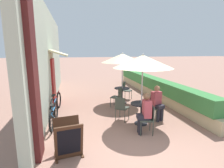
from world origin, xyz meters
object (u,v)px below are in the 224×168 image
coffee_cup_near (143,102)px  seated_patron_near_left (145,112)px  cafe_chair_near_left (148,117)px  cafe_chair_near_back (121,107)px  menu_board (68,138)px  patio_umbrella_mid (122,58)px  cafe_chair_mid_right (126,89)px  bicycle_leaning (54,115)px  patio_table_near (141,109)px  patio_table_mid (122,92)px  patio_umbrella_near (143,61)px  seated_patron_near_right (157,101)px  cafe_chair_mid_left (118,96)px  bicycle_second (56,103)px  cafe_chair_near_right (155,105)px

coffee_cup_near → seated_patron_near_left: bearing=-108.7°
seated_patron_near_left → cafe_chair_near_left: bearing=-90.0°
cafe_chair_near_left → seated_patron_near_left: bearing=90.0°
cafe_chair_near_back → menu_board: size_ratio=1.00×
patio_umbrella_mid → cafe_chair_mid_right: patio_umbrella_mid is taller
cafe_chair_near_left → coffee_cup_near: size_ratio=9.67×
coffee_cup_near → bicycle_leaning: size_ratio=0.05×
patio_table_near → patio_table_mid: bearing=88.9°
patio_umbrella_near → cafe_chair_near_left: patio_umbrella_near is taller
patio_umbrella_near → bicycle_leaning: 3.40m
patio_umbrella_near → patio_umbrella_mid: same height
seated_patron_near_right → bicycle_leaning: size_ratio=0.73×
patio_table_mid → cafe_chair_mid_left: 0.71m
patio_table_near → patio_umbrella_near: (0.00, -0.00, 1.61)m
patio_umbrella_near → seated_patron_near_right: (0.68, 0.19, -1.43)m
patio_table_mid → cafe_chair_mid_right: 0.71m
seated_patron_near_right → bicycle_second: size_ratio=0.74×
coffee_cup_near → patio_umbrella_mid: 2.84m
cafe_chair_mid_left → bicycle_second: 2.59m
patio_table_near → cafe_chair_near_back: 0.71m
seated_patron_near_right → cafe_chair_near_back: seated_patron_near_right is taller
cafe_chair_near_left → cafe_chair_mid_left: bearing=17.0°
cafe_chair_near_left → cafe_chair_mid_right: (0.48, 3.77, 0.00)m
patio_umbrella_mid → bicycle_second: bearing=-169.1°
seated_patron_near_left → coffee_cup_near: size_ratio=13.89×
patio_table_near → cafe_chair_mid_left: cafe_chair_mid_left is taller
cafe_chair_near_right → bicycle_second: size_ratio=0.51×
coffee_cup_near → bicycle_leaning: 3.00m
patio_table_mid → menu_board: size_ratio=0.83×
seated_patron_near_right → patio_table_mid: bearing=-93.3°
patio_umbrella_near → patio_table_mid: bearing=88.9°
patio_table_near → seated_patron_near_left: (-0.17, -0.68, 0.18)m
bicycle_leaning → cafe_chair_near_back: bearing=-0.7°
coffee_cup_near → patio_table_mid: bearing=90.0°
patio_table_mid → bicycle_leaning: bearing=-146.7°
cafe_chair_near_back → seated_patron_near_left: bearing=-28.2°
seated_patron_near_right → cafe_chair_near_back: bearing=-28.4°
patio_table_near → menu_board: size_ratio=0.83×
patio_umbrella_near → patio_table_mid: (0.05, 2.47, -1.61)m
patio_umbrella_near → cafe_chair_mid_left: size_ratio=2.72×
cafe_chair_mid_right → bicycle_leaning: (-3.29, -2.51, -0.15)m
seated_patron_near_left → cafe_chair_mid_left: (-0.15, 2.55, -0.17)m
bicycle_leaning → cafe_chair_near_left: bearing=-21.1°
patio_table_near → cafe_chair_near_back: size_ratio=0.83×
bicycle_second → patio_table_mid: bearing=19.8°
cafe_chair_mid_right → cafe_chair_near_back: bearing=17.3°
patio_umbrella_mid → bicycle_second: (-2.96, -0.57, -1.75)m
menu_board → patio_table_mid: bearing=49.2°
patio_umbrella_near → cafe_chair_near_right: size_ratio=2.72×
menu_board → bicycle_leaning: bearing=96.4°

